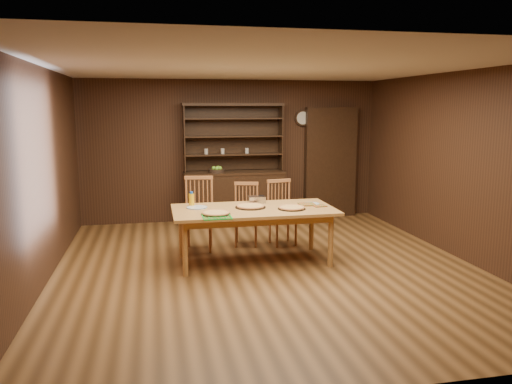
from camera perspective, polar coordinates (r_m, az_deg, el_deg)
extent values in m
plane|color=brown|center=(6.69, 1.34, -8.65)|extent=(6.00, 6.00, 0.00)
plane|color=silver|center=(6.37, 1.43, 14.15)|extent=(6.00, 6.00, 0.00)
plane|color=#382012|center=(9.33, -2.77, 4.73)|extent=(5.50, 0.00, 5.50)
plane|color=#382012|center=(3.58, 12.23, -3.51)|extent=(5.50, 0.00, 5.50)
plane|color=#382012|center=(6.38, -23.48, 1.64)|extent=(0.00, 6.00, 6.00)
plane|color=#382012|center=(7.51, 22.32, 2.81)|extent=(0.00, 6.00, 6.00)
cube|color=black|center=(9.19, -2.48, -0.69)|extent=(1.80, 0.50, 0.90)
cube|color=black|center=(9.12, -2.50, 2.21)|extent=(1.84, 0.52, 0.04)
cube|color=black|center=(9.28, -2.75, 6.25)|extent=(1.80, 0.02, 1.20)
cube|color=black|center=(9.04, -8.22, 6.07)|extent=(0.02, 0.32, 1.20)
cube|color=black|center=(9.32, 2.84, 6.26)|extent=(0.02, 0.32, 1.20)
cube|color=black|center=(9.12, -2.64, 9.96)|extent=(1.84, 0.34, 0.05)
cylinder|color=#A5998B|center=(9.09, -5.72, 4.64)|extent=(0.07, 0.07, 0.10)
cylinder|color=#A5998B|center=(9.12, -3.84, 4.69)|extent=(0.07, 0.07, 0.10)
cube|color=black|center=(9.73, 8.47, 3.36)|extent=(1.00, 0.18, 2.10)
cylinder|color=black|center=(9.56, 5.35, 8.42)|extent=(0.30, 0.04, 0.30)
cylinder|color=beige|center=(9.54, 5.39, 8.42)|extent=(0.24, 0.01, 0.24)
cube|color=#BE8442|center=(6.76, -0.27, -2.05)|extent=(2.18, 1.09, 0.04)
cylinder|color=#BE8442|center=(6.33, -8.12, -6.46)|extent=(0.07, 0.07, 0.71)
cylinder|color=#BE8442|center=(7.13, -8.54, -4.63)|extent=(0.07, 0.07, 0.71)
cylinder|color=#BE8442|center=(6.71, 8.53, -5.53)|extent=(0.07, 0.07, 0.71)
cylinder|color=#BE8442|center=(7.47, 6.35, -3.92)|extent=(0.07, 0.07, 0.71)
cube|color=#A66339|center=(7.43, -6.56, -3.18)|extent=(0.51, 0.49, 0.04)
cylinder|color=#A66339|center=(7.34, -7.93, -5.28)|extent=(0.04, 0.04, 0.44)
cylinder|color=#A66339|center=(7.65, -7.73, -4.67)|extent=(0.04, 0.04, 0.44)
cylinder|color=#A66339|center=(7.32, -5.27, -5.27)|extent=(0.04, 0.04, 0.44)
cylinder|color=#A66339|center=(7.63, -5.17, -4.66)|extent=(0.04, 0.04, 0.44)
cube|color=#A66339|center=(7.50, -6.56, 1.65)|extent=(0.43, 0.10, 0.05)
cube|color=#A66339|center=(7.65, -1.14, -3.17)|extent=(0.47, 0.45, 0.04)
cylinder|color=#A66339|center=(7.57, -2.31, -4.96)|extent=(0.03, 0.03, 0.38)
cylinder|color=#A66339|center=(7.84, -2.19, -4.44)|extent=(0.03, 0.03, 0.38)
cylinder|color=#A66339|center=(7.56, -0.03, -4.97)|extent=(0.03, 0.03, 0.38)
cylinder|color=#A66339|center=(7.83, 0.01, -4.45)|extent=(0.03, 0.03, 0.38)
cube|color=#A66339|center=(7.71, -1.11, 0.98)|extent=(0.37, 0.12, 0.05)
cube|color=#A66339|center=(7.69, 3.08, -2.99)|extent=(0.46, 0.45, 0.04)
cylinder|color=#A66339|center=(7.55, 2.41, -4.93)|extent=(0.04, 0.04, 0.40)
cylinder|color=#A66339|center=(7.81, 1.58, -4.43)|extent=(0.04, 0.04, 0.40)
cylinder|color=#A66339|center=(7.67, 4.57, -4.72)|extent=(0.04, 0.04, 0.40)
cylinder|color=#A66339|center=(7.93, 3.68, -4.23)|extent=(0.04, 0.04, 0.40)
cube|color=#A66339|center=(7.74, 2.63, 1.29)|extent=(0.39, 0.09, 0.05)
cylinder|color=black|center=(6.39, -4.63, -2.53)|extent=(0.38, 0.38, 0.01)
cylinder|color=#E7BC62|center=(6.39, -4.63, -2.40)|extent=(0.35, 0.35, 0.02)
torus|color=#CE854A|center=(6.39, -4.63, -2.40)|extent=(0.35, 0.35, 0.03)
cylinder|color=black|center=(6.72, 4.10, -1.92)|extent=(0.37, 0.37, 0.01)
cylinder|color=#E7BC62|center=(6.72, 4.11, -1.79)|extent=(0.34, 0.34, 0.02)
torus|color=#CE854A|center=(6.72, 4.11, -1.79)|extent=(0.35, 0.35, 0.03)
cylinder|color=black|center=(6.80, -0.64, -1.75)|extent=(0.42, 0.42, 0.01)
cylinder|color=#E7BC62|center=(6.80, -0.64, -1.63)|extent=(0.38, 0.38, 0.02)
torus|color=#CE854A|center=(6.80, -0.64, -1.63)|extent=(0.38, 0.38, 0.03)
cylinder|color=beige|center=(6.82, -6.76, -1.76)|extent=(0.28, 0.28, 0.01)
torus|color=#305991|center=(6.82, -6.77, -1.74)|extent=(0.28, 0.28, 0.01)
cylinder|color=beige|center=(7.07, 6.34, -1.36)|extent=(0.23, 0.23, 0.01)
torus|color=#305991|center=(7.07, 6.34, -1.34)|extent=(0.23, 0.23, 0.01)
cube|color=silver|center=(7.14, 0.06, -0.86)|extent=(0.24, 0.17, 0.10)
cylinder|color=#E7A50C|center=(6.93, -7.37, -0.92)|extent=(0.07, 0.07, 0.18)
cylinder|color=#1545AD|center=(6.91, -7.39, -0.07)|extent=(0.04, 0.04, 0.03)
cube|color=red|center=(6.96, 7.21, -1.55)|extent=(0.20, 0.20, 0.01)
cube|color=red|center=(7.02, 5.84, -1.41)|extent=(0.23, 0.23, 0.02)
cylinder|color=black|center=(9.02, -4.53, 2.43)|extent=(0.30, 0.30, 0.06)
sphere|color=#84BA31|center=(9.00, -4.85, 2.73)|extent=(0.08, 0.08, 0.08)
sphere|color=#84BA31|center=(9.04, -4.37, 2.77)|extent=(0.08, 0.08, 0.08)
sphere|color=#84BA31|center=(8.96, -4.49, 2.71)|extent=(0.08, 0.08, 0.08)
sphere|color=#84BA31|center=(9.00, -4.14, 2.74)|extent=(0.08, 0.08, 0.08)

